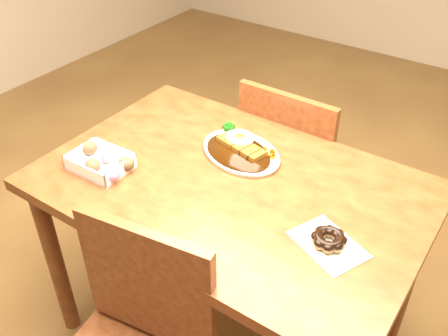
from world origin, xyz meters
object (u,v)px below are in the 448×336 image
Objects in this scene: chair_far at (295,166)px; donut_box at (100,161)px; table at (230,206)px; pon_de_ring at (329,239)px; katsu_curry_plate at (241,149)px.

donut_box is at bearing 63.68° from chair_far.
table is 5.12× the size of pon_de_ring.
chair_far is 3.97× the size of donut_box.
table is at bearing 24.54° from donut_box.
pon_de_ring is at bearing -28.20° from katsu_curry_plate.
chair_far is 0.48m from katsu_curry_plate.
chair_far is 0.85m from donut_box.
donut_box is (-0.33, -0.33, 0.01)m from katsu_curry_plate.
chair_far is (-0.03, 0.53, -0.17)m from table.
chair_far is at bearing 93.19° from table.
donut_box is at bearing -134.81° from katsu_curry_plate.
katsu_curry_plate reaches higher than table.
katsu_curry_plate reaches higher than pon_de_ring.
katsu_curry_plate is at bearing 112.21° from table.
chair_far is at bearing 85.19° from katsu_curry_plate.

